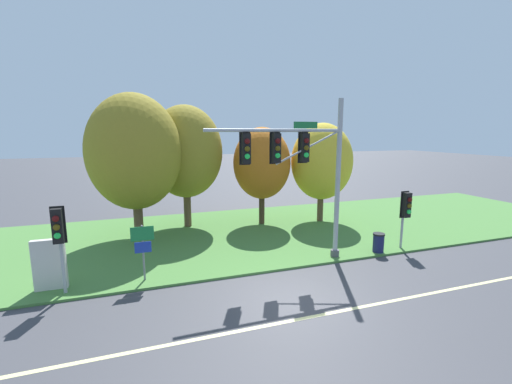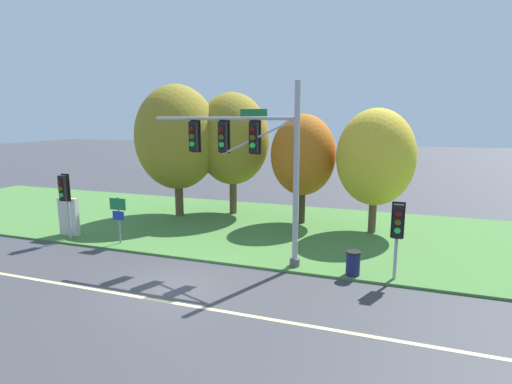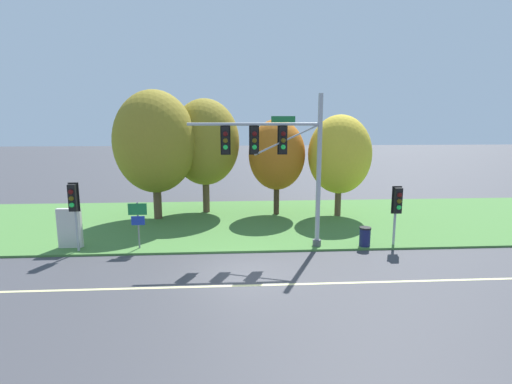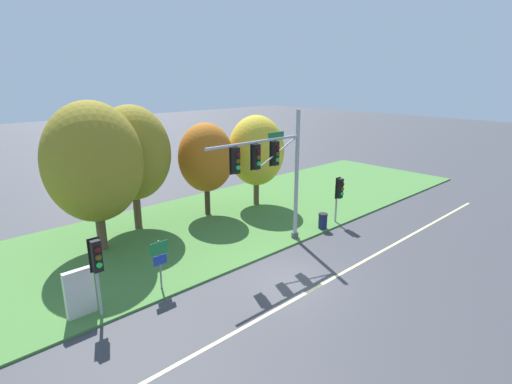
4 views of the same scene
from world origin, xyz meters
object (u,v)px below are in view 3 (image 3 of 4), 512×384
at_px(tree_behind_signpost, 277,155).
at_px(info_kiosk, 70,228).
at_px(pedestrian_signal_further_along, 397,204).
at_px(tree_mid_verge, 340,155).
at_px(trash_bin, 365,236).
at_px(tree_nearest_road, 155,142).
at_px(route_sign_post, 138,218).
at_px(tree_left_of_mast, 205,142).
at_px(traffic_signal_mast, 280,154).
at_px(pedestrian_signal_near_kerb, 73,202).

bearing_deg(tree_behind_signpost, info_kiosk, -149.68).
distance_m(pedestrian_signal_further_along, tree_behind_signpost, 8.69).
xyz_separation_m(pedestrian_signal_further_along, tree_mid_verge, (-1.14, 6.26, 1.80)).
height_order(info_kiosk, trash_bin, info_kiosk).
xyz_separation_m(pedestrian_signal_further_along, trash_bin, (-1.49, 0.03, -1.60)).
xyz_separation_m(pedestrian_signal_further_along, tree_nearest_road, (-12.42, 6.22, 2.62)).
relative_size(pedestrian_signal_further_along, trash_bin, 3.12).
relative_size(route_sign_post, tree_left_of_mast, 0.30).
height_order(route_sign_post, tree_nearest_road, tree_nearest_road).
bearing_deg(traffic_signal_mast, tree_nearest_road, 138.50).
height_order(tree_mid_verge, info_kiosk, tree_mid_verge).
height_order(tree_left_of_mast, info_kiosk, tree_left_of_mast).
relative_size(traffic_signal_mast, route_sign_post, 3.24).
bearing_deg(tree_mid_verge, tree_nearest_road, -179.77).
relative_size(tree_nearest_road, info_kiosk, 4.09).
xyz_separation_m(route_sign_post, tree_nearest_road, (-0.13, 5.82, 3.22)).
bearing_deg(info_kiosk, pedestrian_signal_near_kerb, -51.82).
bearing_deg(route_sign_post, traffic_signal_mast, -1.49).
height_order(pedestrian_signal_near_kerb, trash_bin, pedestrian_signal_near_kerb).
relative_size(route_sign_post, info_kiosk, 1.17).
bearing_deg(tree_behind_signpost, traffic_signal_mast, -95.56).
distance_m(pedestrian_signal_near_kerb, tree_left_of_mast, 9.77).
bearing_deg(trash_bin, pedestrian_signal_further_along, -1.12).
distance_m(traffic_signal_mast, route_sign_post, 7.29).
xyz_separation_m(tree_left_of_mast, tree_behind_signpost, (4.55, -0.91, -0.75)).
bearing_deg(info_kiosk, trash_bin, -2.79).
bearing_deg(trash_bin, traffic_signal_mast, 177.33).
xyz_separation_m(traffic_signal_mast, route_sign_post, (-6.64, 0.17, -3.00)).
height_order(traffic_signal_mast, tree_behind_signpost, traffic_signal_mast).
distance_m(tree_behind_signpost, info_kiosk, 12.58).
bearing_deg(route_sign_post, tree_nearest_road, 91.32).
bearing_deg(tree_mid_verge, tree_left_of_mast, 169.57).
distance_m(tree_mid_verge, trash_bin, 7.11).
height_order(pedestrian_signal_further_along, tree_left_of_mast, tree_left_of_mast).
height_order(pedestrian_signal_further_along, trash_bin, pedestrian_signal_further_along).
bearing_deg(tree_left_of_mast, tree_nearest_road, -151.10).
distance_m(info_kiosk, trash_bin, 14.10).
distance_m(tree_nearest_road, tree_left_of_mast, 3.29).
bearing_deg(tree_left_of_mast, info_kiosk, -130.35).
height_order(tree_nearest_road, tree_left_of_mast, tree_nearest_road).
bearing_deg(tree_mid_verge, trash_bin, -93.16).
xyz_separation_m(traffic_signal_mast, info_kiosk, (-9.92, 0.49, -3.53)).
xyz_separation_m(tree_behind_signpost, tree_mid_verge, (3.85, -0.63, 0.05)).
distance_m(pedestrian_signal_near_kerb, route_sign_post, 2.90).
height_order(tree_left_of_mast, tree_mid_verge, tree_left_of_mast).
relative_size(route_sign_post, trash_bin, 2.39).
xyz_separation_m(route_sign_post, trash_bin, (10.80, -0.37, -1.00)).
distance_m(traffic_signal_mast, info_kiosk, 10.54).
distance_m(tree_behind_signpost, tree_mid_verge, 3.90).
bearing_deg(tree_left_of_mast, tree_behind_signpost, -11.33).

